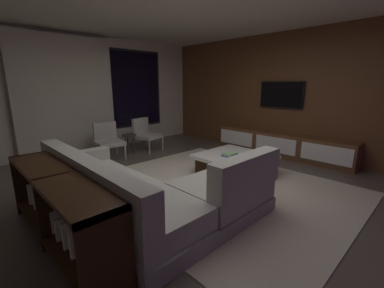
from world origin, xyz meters
TOP-DOWN VIEW (x-y plane):
  - floor at (0.00, 0.00)m, footprint 9.20×9.20m
  - back_wall_with_window at (-0.06, 3.62)m, footprint 6.60×0.30m
  - media_wall at (3.06, 0.00)m, footprint 0.12×7.80m
  - area_rug at (0.35, -0.10)m, footprint 3.20×3.80m
  - sectional_couch at (-0.95, -0.08)m, footprint 1.98×2.50m
  - coffee_table at (1.04, 0.07)m, footprint 1.16×1.16m
  - book_stack_on_coffee_table at (0.92, 0.09)m, footprint 0.26×0.21m
  - accent_chair_near_window at (0.88, 2.61)m, footprint 0.65×0.67m
  - accent_chair_by_curtain at (-0.11, 2.58)m, footprint 0.61×0.62m
  - side_stool at (0.40, 2.56)m, footprint 0.32×0.32m
  - media_console at (2.77, 0.05)m, footprint 0.46×3.10m
  - mounted_tv at (2.95, 0.25)m, footprint 0.05×1.01m
  - console_table_behind_couch at (-1.87, 0.05)m, footprint 0.40×2.10m

SIDE VIEW (x-z plane):
  - floor at x=0.00m, z-range 0.00..0.00m
  - area_rug at x=0.35m, z-range 0.00..0.01m
  - coffee_table at x=1.04m, z-range 0.01..0.37m
  - media_console at x=2.77m, z-range -0.01..0.51m
  - sectional_couch at x=-0.95m, z-range -0.12..0.70m
  - side_stool at x=0.40m, z-range 0.14..0.60m
  - book_stack_on_coffee_table at x=0.92m, z-range 0.36..0.41m
  - console_table_behind_couch at x=-1.87m, z-range 0.05..0.79m
  - accent_chair_near_window at x=0.88m, z-range 0.04..0.82m
  - accent_chair_by_curtain at x=-0.11m, z-range 0.04..0.82m
  - back_wall_with_window at x=-0.06m, z-range -0.01..2.69m
  - media_wall at x=3.06m, z-range 0.00..2.70m
  - mounted_tv at x=2.95m, z-range 1.06..1.64m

